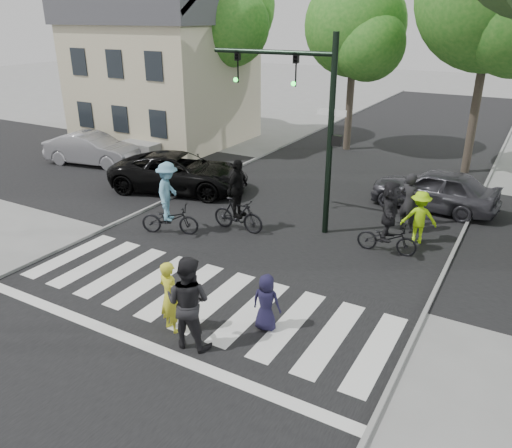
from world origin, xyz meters
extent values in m
plane|color=gray|center=(0.00, 0.00, 0.00)|extent=(120.00, 120.00, 0.00)
cube|color=black|center=(0.00, 5.00, 0.01)|extent=(10.00, 70.00, 0.01)
cube|color=black|center=(0.00, 8.00, 0.01)|extent=(70.00, 10.00, 0.01)
cube|color=gray|center=(-5.05, 5.00, 0.05)|extent=(0.10, 70.00, 0.10)
cube|color=gray|center=(5.05, 5.00, 0.05)|extent=(0.10, 70.00, 0.10)
cube|color=silver|center=(-4.50, 1.00, 0.01)|extent=(0.55, 3.00, 0.01)
cube|color=silver|center=(-3.50, 1.00, 0.01)|extent=(0.55, 3.00, 0.01)
cube|color=silver|center=(-2.50, 1.00, 0.01)|extent=(0.55, 3.00, 0.01)
cube|color=silver|center=(-1.50, 1.00, 0.01)|extent=(0.55, 3.00, 0.01)
cube|color=silver|center=(-0.50, 1.00, 0.01)|extent=(0.55, 3.00, 0.01)
cube|color=silver|center=(0.50, 1.00, 0.01)|extent=(0.55, 3.00, 0.01)
cube|color=silver|center=(1.50, 1.00, 0.01)|extent=(0.55, 3.00, 0.01)
cube|color=silver|center=(2.50, 1.00, 0.01)|extent=(0.55, 3.00, 0.01)
cube|color=silver|center=(3.50, 1.00, 0.01)|extent=(0.55, 3.00, 0.01)
cube|color=silver|center=(4.50, 1.00, 0.01)|extent=(0.55, 3.00, 0.01)
cube|color=silver|center=(0.00, -1.20, 0.01)|extent=(10.00, 0.30, 0.01)
cylinder|color=black|center=(1.20, 6.20, 3.00)|extent=(0.18, 0.18, 6.00)
cylinder|color=black|center=(-0.80, 6.20, 5.40)|extent=(4.00, 0.14, 0.14)
imported|color=black|center=(0.00, 6.20, 4.95)|extent=(0.16, 0.20, 1.00)
sphere|color=#19E533|center=(0.00, 6.08, 4.55)|extent=(0.14, 0.14, 0.14)
imported|color=black|center=(-2.00, 6.20, 4.95)|extent=(0.16, 0.20, 1.00)
sphere|color=#19E533|center=(-2.00, 6.08, 4.55)|extent=(0.14, 0.14, 0.14)
cube|color=black|center=(1.42, 6.20, 3.00)|extent=(0.28, 0.18, 0.30)
cube|color=#FF660C|center=(1.53, 6.20, 3.00)|extent=(0.02, 0.14, 0.20)
cube|color=white|center=(1.20, 6.20, 3.80)|extent=(0.90, 0.04, 0.18)
cylinder|color=brown|center=(-14.00, 16.20, 2.97)|extent=(0.36, 0.36, 5.95)
sphere|color=#28771E|center=(-14.00, 16.20, 6.38)|extent=(5.20, 5.20, 5.20)
sphere|color=#28771E|center=(-12.96, 15.42, 5.53)|extent=(3.64, 3.64, 3.64)
cylinder|color=brown|center=(-9.00, 15.70, 3.22)|extent=(0.36, 0.36, 6.44)
sphere|color=#28771E|center=(-9.00, 15.70, 6.90)|extent=(5.80, 5.80, 5.80)
sphere|color=#28771E|center=(-7.84, 14.83, 5.98)|extent=(4.06, 4.06, 4.06)
cylinder|color=brown|center=(-2.00, 16.80, 2.80)|extent=(0.36, 0.36, 5.60)
sphere|color=#28771E|center=(-2.00, 16.80, 6.00)|extent=(4.80, 4.80, 4.80)
sphere|color=#28771E|center=(-1.04, 16.08, 5.20)|extent=(3.36, 3.36, 3.36)
cylinder|color=brown|center=(4.00, 15.50, 3.36)|extent=(0.36, 0.36, 6.72)
cube|color=beige|center=(-11.50, 14.00, 3.00)|extent=(8.00, 7.00, 6.00)
cube|color=#47474C|center=(-11.50, 14.00, 6.60)|extent=(8.40, 7.40, 1.20)
cube|color=black|center=(-13.90, 10.48, 1.70)|extent=(1.00, 0.06, 1.30)
cube|color=black|center=(-13.90, 10.48, 4.30)|extent=(1.00, 0.06, 1.30)
cube|color=black|center=(-11.50, 10.48, 1.70)|extent=(1.00, 0.06, 1.30)
cube|color=black|center=(-11.50, 10.48, 4.30)|extent=(1.00, 0.06, 1.30)
cube|color=black|center=(-9.10, 10.48, 1.70)|extent=(1.00, 0.06, 1.30)
cube|color=black|center=(-9.10, 10.48, 4.30)|extent=(1.00, 0.06, 1.30)
cube|color=gray|center=(-10.00, 10.20, 0.40)|extent=(2.00, 1.20, 0.80)
imported|color=yellow|center=(0.35, -0.45, 0.83)|extent=(0.68, 0.54, 1.66)
imported|color=#1A1733|center=(2.12, 0.62, 0.66)|extent=(0.68, 0.48, 1.32)
imported|color=black|center=(1.02, -0.67, 1.01)|extent=(1.07, 0.88, 2.03)
imported|color=black|center=(-3.02, 3.69, 0.48)|extent=(1.94, 1.27, 0.96)
imported|color=#629CB7|center=(-3.02, 3.69, 1.40)|extent=(1.08, 1.36, 1.85)
imported|color=black|center=(-1.28, 4.96, 0.54)|extent=(1.79, 0.51, 1.07)
imported|color=black|center=(-1.28, 4.96, 1.41)|extent=(0.46, 1.09, 1.85)
imported|color=black|center=(3.31, 5.72, 0.45)|extent=(1.76, 0.73, 0.90)
imported|color=black|center=(3.31, 5.72, 1.32)|extent=(0.63, 1.64, 1.73)
imported|color=black|center=(-5.37, 7.24, 0.74)|extent=(5.81, 3.81, 1.48)
imported|color=#A5A4AA|center=(-11.21, 8.22, 0.73)|extent=(4.64, 2.35, 1.46)
imported|color=#38383E|center=(3.71, 10.06, 0.74)|extent=(4.43, 1.98, 1.48)
imported|color=#A7EE10|center=(3.91, 6.90, 0.81)|extent=(1.19, 0.91, 1.62)
imported|color=black|center=(3.42, 7.60, 0.96)|extent=(0.82, 0.67, 1.93)
camera|label=1|loc=(6.55, -7.56, 6.38)|focal=35.00mm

